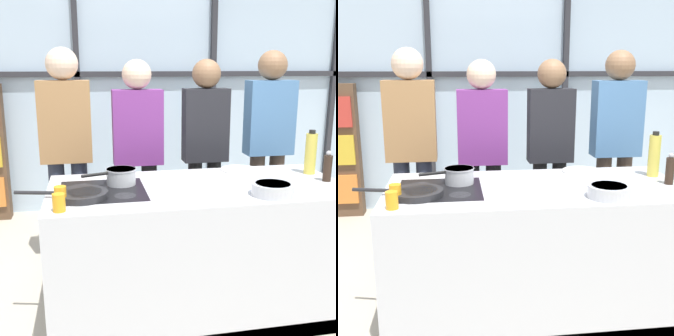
# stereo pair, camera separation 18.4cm
# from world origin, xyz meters

# --- Properties ---
(ground_plane) EXTENTS (18.00, 18.00, 0.00)m
(ground_plane) POSITION_xyz_m (0.00, 0.00, 0.00)
(ground_plane) COLOR #BCB29E
(back_window_wall) EXTENTS (6.40, 0.10, 2.80)m
(back_window_wall) POSITION_xyz_m (0.00, 2.32, 1.40)
(back_window_wall) COLOR silver
(back_window_wall) RESTS_ON ground_plane
(bookshelf) EXTENTS (0.40, 0.19, 1.45)m
(bookshelf) POSITION_xyz_m (-1.75, 2.13, 0.73)
(bookshelf) COLOR brown
(bookshelf) RESTS_ON ground_plane
(demo_island) EXTENTS (1.90, 0.88, 0.88)m
(demo_island) POSITION_xyz_m (-0.00, -0.00, 0.44)
(demo_island) COLOR silver
(demo_island) RESTS_ON ground_plane
(spectator_far_left) EXTENTS (0.40, 0.25, 1.77)m
(spectator_far_left) POSITION_xyz_m (-0.86, 0.87, 1.03)
(spectator_far_left) COLOR #232838
(spectator_far_left) RESTS_ON ground_plane
(spectator_center_left) EXTENTS (0.40, 0.24, 1.68)m
(spectator_center_left) POSITION_xyz_m (-0.29, 0.87, 0.97)
(spectator_center_left) COLOR black
(spectator_center_left) RESTS_ON ground_plane
(spectator_center_right) EXTENTS (0.37, 0.24, 1.68)m
(spectator_center_right) POSITION_xyz_m (0.29, 0.87, 0.99)
(spectator_center_right) COLOR black
(spectator_center_right) RESTS_ON ground_plane
(spectator_far_right) EXTENTS (0.41, 0.25, 1.76)m
(spectator_far_right) POSITION_xyz_m (0.86, 0.87, 1.02)
(spectator_far_right) COLOR #47382D
(spectator_far_right) RESTS_ON ground_plane
(frying_pan) EXTENTS (0.54, 0.30, 0.04)m
(frying_pan) POSITION_xyz_m (-0.74, -0.12, 0.90)
(frying_pan) COLOR #232326
(frying_pan) RESTS_ON demo_island
(saucepan) EXTENTS (0.35, 0.20, 0.10)m
(saucepan) POSITION_xyz_m (-0.49, 0.12, 0.94)
(saucepan) COLOR silver
(saucepan) RESTS_ON demo_island
(white_plate) EXTENTS (0.28, 0.28, 0.01)m
(white_plate) POSITION_xyz_m (0.40, 0.32, 0.89)
(white_plate) COLOR white
(white_plate) RESTS_ON demo_island
(mixing_bowl) EXTENTS (0.25, 0.25, 0.07)m
(mixing_bowl) POSITION_xyz_m (0.37, -0.28, 0.92)
(mixing_bowl) COLOR silver
(mixing_bowl) RESTS_ON demo_island
(oil_bottle) EXTENTS (0.08, 0.08, 0.31)m
(oil_bottle) POSITION_xyz_m (0.85, 0.15, 1.03)
(oil_bottle) COLOR #E0CC4C
(oil_bottle) RESTS_ON demo_island
(pepper_grinder) EXTENTS (0.05, 0.05, 0.21)m
(pepper_grinder) POSITION_xyz_m (0.86, -0.06, 0.97)
(pepper_grinder) COLOR #332319
(pepper_grinder) RESTS_ON demo_island
(juice_glass_near) EXTENTS (0.07, 0.07, 0.10)m
(juice_glass_near) POSITION_xyz_m (-0.85, -0.34, 0.93)
(juice_glass_near) COLOR orange
(juice_glass_near) RESTS_ON demo_island
(juice_glass_far) EXTENTS (0.07, 0.07, 0.10)m
(juice_glass_far) POSITION_xyz_m (-0.85, -0.20, 0.93)
(juice_glass_far) COLOR orange
(juice_glass_far) RESTS_ON demo_island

